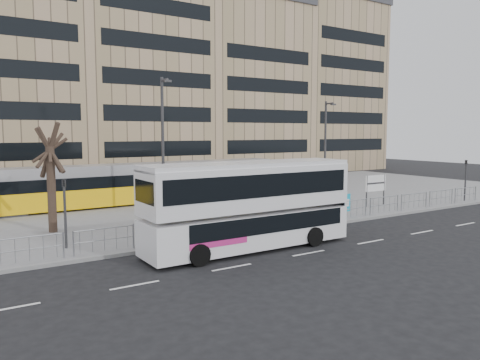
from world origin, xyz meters
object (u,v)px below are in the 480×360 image
tram (124,184)px  traffic_light_west (65,205)px  bare_tree (49,120)px  pedestrian (282,201)px  double_decker_bus (249,203)px  ad_panel (347,203)px  lamp_post_east (326,144)px  traffic_light_east (466,175)px  lamp_post_west (163,141)px  station_sign (376,185)px

tram → traffic_light_west: (-6.47, -10.92, 0.51)m
bare_tree → pedestrian: bearing=-11.2°
double_decker_bus → ad_panel: double_decker_bus is taller
lamp_post_east → double_decker_bus: bearing=-143.2°
traffic_light_west → traffic_light_east: (28.75, -1.30, 0.00)m
ad_panel → lamp_post_west: lamp_post_west is taller
lamp_post_west → bare_tree: bearing=-170.3°
lamp_post_west → lamp_post_east: (15.63, 2.36, -0.39)m
ad_panel → traffic_light_west: size_ratio=0.44×
lamp_post_west → lamp_post_east: lamp_post_west is taller
double_decker_bus → tram: double_decker_bus is taller
tram → bare_tree: (-6.26, -7.02, 4.32)m
traffic_light_west → lamp_post_east: size_ratio=0.40×
tram → station_sign: (14.64, -10.21, 0.04)m
tram → traffic_light_west: bearing=-122.1°
traffic_light_west → station_sign: bearing=20.9°
traffic_light_east → traffic_light_west: bearing=154.6°
lamp_post_east → bare_tree: 22.72m
tram → ad_panel: tram is taller
ad_panel → traffic_light_west: (-16.49, 1.07, 1.18)m
lamp_post_west → lamp_post_east: bearing=8.6°
traffic_light_west → tram: bearing=78.3°
traffic_light_west → lamp_post_west: 9.01m
pedestrian → traffic_light_west: 13.41m
tram → traffic_light_east: 25.41m
double_decker_bus → station_sign: size_ratio=4.59×
traffic_light_east → lamp_post_east: size_ratio=0.40×
double_decker_bus → traffic_light_east: bearing=7.6°
lamp_post_west → station_sign: bearing=-17.1°
lamp_post_east → station_sign: bearing=-102.6°
traffic_light_west → lamp_post_west: (6.97, 5.05, 2.64)m
pedestrian → traffic_light_east: size_ratio=0.56×
station_sign → traffic_light_east: (7.64, -2.01, 0.47)m
traffic_light_west → bare_tree: (0.21, 3.90, 3.81)m
traffic_light_west → ad_panel: bearing=15.2°
lamp_post_east → ad_panel: bearing=-125.8°
ad_panel → traffic_light_east: bearing=-13.0°
station_sign → bare_tree: size_ratio=0.28×
pedestrian → bare_tree: bearing=68.8°
ad_panel → bare_tree: (-16.28, 4.97, 4.99)m
ad_panel → pedestrian: bearing=131.3°
station_sign → lamp_post_west: (-14.14, 4.35, 3.11)m
traffic_light_west → bare_tree: 5.46m
traffic_light_west → lamp_post_west: size_ratio=0.37×
station_sign → bare_tree: bearing=173.4°
double_decker_bus → station_sign: bearing=19.3°
tram → lamp_post_east: lamp_post_east is taller
ad_panel → pedestrian: size_ratio=0.79×
double_decker_bus → lamp_post_east: size_ratio=1.29×
station_sign → traffic_light_west: (-21.11, -0.70, 0.47)m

